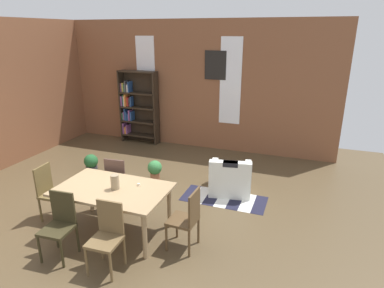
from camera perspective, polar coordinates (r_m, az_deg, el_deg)
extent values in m
plane|color=brown|center=(6.14, -14.46, -11.60)|extent=(10.24, 10.24, 0.00)
cube|color=brown|center=(8.96, -0.80, 10.16)|extent=(7.84, 0.12, 3.36)
cube|color=white|center=(9.37, -7.96, 11.41)|extent=(0.55, 0.02, 2.18)
cube|color=white|center=(8.52, 6.69, 10.71)|extent=(0.55, 0.02, 2.18)
cube|color=#A1835B|center=(5.27, -13.64, -7.64)|extent=(1.73, 1.05, 0.04)
cylinder|color=#A1835B|center=(5.60, -22.45, -11.43)|extent=(0.07, 0.07, 0.73)
cylinder|color=#A1835B|center=(4.79, -8.21, -15.50)|extent=(0.07, 0.07, 0.73)
cylinder|color=#A1835B|center=(6.15, -17.19, -7.92)|extent=(0.07, 0.07, 0.73)
cylinder|color=#A1835B|center=(5.44, -3.94, -10.82)|extent=(0.07, 0.07, 0.73)
cylinder|color=#998466|center=(5.18, -13.22, -6.42)|extent=(0.13, 0.13, 0.23)
cylinder|color=silver|center=(5.25, -9.23, -6.96)|extent=(0.04, 0.04, 0.04)
cube|color=brown|center=(4.92, -1.65, -13.11)|extent=(0.42, 0.42, 0.04)
cube|color=brown|center=(4.73, 0.41, -11.01)|extent=(0.05, 0.38, 0.50)
cylinder|color=brown|center=(5.25, -2.64, -13.90)|extent=(0.04, 0.04, 0.43)
cylinder|color=brown|center=(4.98, -4.47, -15.96)|extent=(0.04, 0.04, 0.43)
cylinder|color=brown|center=(5.13, 1.13, -14.75)|extent=(0.04, 0.04, 0.43)
cylinder|color=brown|center=(4.86, -0.50, -16.94)|extent=(0.04, 0.04, 0.43)
cube|color=brown|center=(6.08, -22.72, -8.07)|extent=(0.43, 0.43, 0.04)
cube|color=brown|center=(6.09, -24.39, -5.66)|extent=(0.06, 0.38, 0.50)
cylinder|color=brown|center=(5.96, -22.12, -11.12)|extent=(0.04, 0.04, 0.43)
cylinder|color=brown|center=(6.20, -20.10, -9.61)|extent=(0.04, 0.04, 0.43)
cylinder|color=brown|center=(6.17, -24.81, -10.42)|extent=(0.04, 0.04, 0.43)
cylinder|color=brown|center=(6.41, -22.74, -9.00)|extent=(0.04, 0.04, 0.43)
cube|color=#4D362E|center=(6.21, -12.27, -6.36)|extent=(0.43, 0.43, 0.04)
cube|color=#4D362E|center=(5.96, -13.24, -4.91)|extent=(0.38, 0.06, 0.50)
cylinder|color=#4D362E|center=(6.38, -9.94, -7.82)|extent=(0.04, 0.04, 0.43)
cylinder|color=#4D362E|center=(6.53, -12.84, -7.37)|extent=(0.04, 0.04, 0.43)
cylinder|color=#4D362E|center=(6.09, -11.35, -9.27)|extent=(0.04, 0.04, 0.43)
cylinder|color=#4D362E|center=(6.25, -14.36, -8.75)|extent=(0.04, 0.04, 0.43)
cube|color=brown|center=(4.64, -14.93, -16.03)|extent=(0.42, 0.42, 0.04)
cube|color=brown|center=(4.64, -13.97, -12.30)|extent=(0.38, 0.05, 0.50)
cylinder|color=brown|center=(4.75, -17.83, -18.94)|extent=(0.04, 0.04, 0.43)
cylinder|color=brown|center=(4.58, -13.90, -20.15)|extent=(0.04, 0.04, 0.43)
cylinder|color=brown|center=(4.98, -15.39, -16.68)|extent=(0.04, 0.04, 0.43)
cylinder|color=brown|center=(4.82, -11.60, -17.70)|extent=(0.04, 0.04, 0.43)
cube|color=#332D19|center=(5.08, -22.39, -13.60)|extent=(0.43, 0.43, 0.04)
cube|color=#332D19|center=(5.08, -21.47, -10.21)|extent=(0.38, 0.06, 0.50)
cylinder|color=#332D19|center=(5.20, -24.92, -16.27)|extent=(0.04, 0.04, 0.43)
cylinder|color=#332D19|center=(4.99, -21.63, -17.35)|extent=(0.04, 0.04, 0.43)
cylinder|color=#332D19|center=(5.42, -22.43, -14.35)|extent=(0.04, 0.04, 0.43)
cylinder|color=#332D19|center=(5.22, -19.20, -15.28)|extent=(0.04, 0.04, 0.43)
cube|color=#2D2319|center=(9.70, -11.98, 6.45)|extent=(0.04, 0.30, 2.03)
cube|color=#2D2319|center=(9.18, -6.25, 6.05)|extent=(0.04, 0.30, 2.03)
cube|color=#2D2319|center=(9.55, -8.77, 6.45)|extent=(1.11, 0.01, 2.03)
cube|color=#2D2319|center=(9.64, -8.94, 1.54)|extent=(1.07, 0.30, 0.04)
cube|color=#8C4C8C|center=(9.83, -11.53, 2.80)|extent=(0.04, 0.24, 0.31)
cube|color=orange|center=(9.82, -11.20, 2.47)|extent=(0.05, 0.23, 0.20)
cube|color=#8C4C8C|center=(9.78, -10.98, 2.61)|extent=(0.04, 0.24, 0.26)
cube|color=#2D2319|center=(9.52, -9.06, 3.88)|extent=(1.07, 0.30, 0.04)
cube|color=#33724C|center=(9.74, -11.68, 4.79)|extent=(0.03, 0.22, 0.20)
cube|color=#8C4C8C|center=(9.72, -11.48, 4.87)|extent=(0.03, 0.23, 0.24)
cube|color=#284C8C|center=(9.69, -11.32, 5.16)|extent=(0.03, 0.23, 0.34)
cube|color=#284C8C|center=(9.68, -11.07, 4.86)|extent=(0.04, 0.23, 0.24)
cube|color=#284C8C|center=(9.66, -10.80, 4.70)|extent=(0.03, 0.22, 0.19)
cube|color=#8C4C8C|center=(9.62, -10.59, 5.00)|extent=(0.04, 0.23, 0.30)
cube|color=#284C8C|center=(9.60, -10.31, 4.85)|extent=(0.04, 0.21, 0.26)
cube|color=#2D2319|center=(9.43, -9.19, 6.26)|extent=(1.07, 0.30, 0.04)
cube|color=#8C4C8C|center=(9.64, -11.84, 7.37)|extent=(0.04, 0.25, 0.28)
cube|color=#33724C|center=(9.62, -11.63, 7.50)|extent=(0.03, 0.19, 0.33)
cube|color=white|center=(9.60, -11.43, 7.37)|extent=(0.03, 0.25, 0.29)
cube|color=orange|center=(9.57, -11.23, 7.52)|extent=(0.05, 0.25, 0.35)
cube|color=#B22D28|center=(9.56, -10.94, 7.26)|extent=(0.05, 0.16, 0.26)
cube|color=#4C4C51|center=(9.53, -10.65, 7.17)|extent=(0.03, 0.15, 0.24)
cube|color=#284C8C|center=(9.50, -10.42, 7.28)|extent=(0.03, 0.15, 0.28)
cube|color=#2D2319|center=(9.35, -9.32, 8.69)|extent=(1.07, 0.30, 0.04)
cube|color=#8C4C8C|center=(9.58, -12.01, 9.62)|extent=(0.03, 0.16, 0.24)
cube|color=gold|center=(9.55, -11.75, 9.65)|extent=(0.05, 0.17, 0.25)
cube|color=#33724C|center=(9.52, -11.46, 9.51)|extent=(0.04, 0.18, 0.21)
cube|color=#4C4C51|center=(9.49, -11.24, 9.82)|extent=(0.03, 0.24, 0.31)
cube|color=white|center=(9.47, -10.93, 9.51)|extent=(0.04, 0.20, 0.21)
cube|color=#284C8C|center=(9.44, -10.70, 9.74)|extent=(0.03, 0.23, 0.29)
cube|color=#2D2319|center=(9.26, -9.52, 12.28)|extent=(1.07, 0.30, 0.04)
cube|color=white|center=(6.70, 6.67, -6.43)|extent=(0.94, 0.94, 0.40)
cube|color=white|center=(6.25, 6.65, -4.58)|extent=(0.82, 0.31, 0.35)
cube|color=white|center=(6.58, 9.72, -4.42)|extent=(0.25, 0.73, 0.15)
cube|color=white|center=(6.61, 3.81, -4.10)|extent=(0.25, 0.73, 0.15)
cube|color=black|center=(6.20, 6.69, -3.43)|extent=(0.31, 0.22, 0.08)
cylinder|color=#333338|center=(7.84, -16.98, -4.22)|extent=(0.26, 0.26, 0.16)
sphere|color=#235B2D|center=(7.77, -17.12, -2.83)|extent=(0.31, 0.31, 0.31)
cylinder|color=#9E6042|center=(7.11, -6.42, -5.73)|extent=(0.20, 0.20, 0.21)
sphere|color=#387F42|center=(7.01, -6.49, -4.07)|extent=(0.30, 0.30, 0.30)
cube|color=#1E1E33|center=(6.63, -0.28, -8.47)|extent=(0.23, 0.71, 0.01)
cube|color=white|center=(6.56, 1.62, -8.79)|extent=(0.23, 0.71, 0.01)
cube|color=#1E1E33|center=(6.50, 3.57, -9.10)|extent=(0.23, 0.71, 0.01)
cube|color=white|center=(6.45, 5.54, -9.41)|extent=(0.23, 0.71, 0.01)
cube|color=#1E1E33|center=(6.40, 7.56, -9.71)|extent=(0.23, 0.71, 0.01)
cube|color=white|center=(6.37, 9.60, -10.00)|extent=(0.23, 0.71, 0.01)
cube|color=#1E1E33|center=(6.34, 11.66, -10.29)|extent=(0.23, 0.71, 0.01)
cube|color=black|center=(8.57, 4.09, 13.47)|extent=(0.56, 0.03, 0.72)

